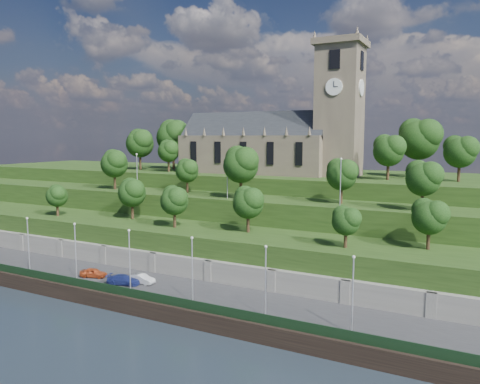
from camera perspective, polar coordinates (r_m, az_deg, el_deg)
The scene contains 17 objects.
ground at distance 63.93m, azimuth -13.24°, elevation -14.30°, with size 320.00×320.00×0.00m, color #1B232B.
promenade at distance 67.96m, azimuth -9.90°, elevation -12.03°, with size 160.00×12.00×2.00m, color #2D2D30.
quay_wall at distance 63.51m, azimuth -13.30°, elevation -13.39°, with size 160.00×0.50×2.20m, color black.
fence at distance 63.48m, azimuth -12.95°, elevation -11.95°, with size 160.00×0.10×1.20m, color black.
retaining_wall at distance 72.11m, azimuth -7.01°, elevation -9.62°, with size 160.00×2.10×5.00m.
embankment_lower at distance 76.57m, azimuth -4.45°, elevation -7.45°, with size 160.00×12.00×8.00m, color #203A13.
embankment_upper at distance 85.43m, azimuth -0.56°, elevation -4.56°, with size 160.00×10.00×12.00m, color #203A13.
hilltop at distance 103.91m, azimuth 4.89°, elevation -1.71°, with size 160.00×32.00×15.00m, color #203A13.
church at distance 98.76m, azimuth 4.50°, elevation 6.60°, with size 38.60×12.35×27.60m.
trees_lower at distance 74.48m, azimuth -3.38°, elevation -1.07°, with size 69.06×8.47×7.43m.
trees_upper at distance 82.21m, azimuth 0.08°, elevation 3.09°, with size 65.16×8.31×9.24m.
trees_hilltop at distance 99.83m, azimuth 3.14°, elevation 6.33°, with size 74.62×16.17×11.94m.
lamp_posts_promenade at distance 64.91m, azimuth -13.31°, elevation -7.59°, with size 60.36×0.36×8.55m.
lamp_posts_upper at distance 81.37m, azimuth -1.56°, elevation 2.26°, with size 40.36×0.36×7.56m.
car_left at distance 73.74m, azimuth -17.43°, elevation -9.37°, with size 1.60×3.98×1.36m, color #AF421D.
car_middle at distance 69.10m, azimuth -11.89°, elevation -10.31°, with size 1.40×4.01×1.32m, color #A8AAAD.
car_right at distance 69.15m, azimuth -14.01°, elevation -10.33°, with size 1.94×4.77×1.38m, color navy.
Camera 1 is at (39.33, -44.95, 22.81)m, focal length 35.00 mm.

